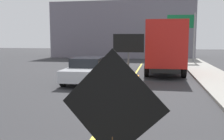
{
  "coord_description": "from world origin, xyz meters",
  "views": [
    {
      "loc": [
        1.53,
        -0.95,
        2.47
      ],
      "look_at": [
        0.36,
        5.51,
        1.65
      ],
      "focal_mm": 40.82,
      "sensor_mm": 36.0,
      "label": 1
    }
  ],
  "objects": [
    {
      "name": "traffic_cone_far_lane",
      "position": [
        0.59,
        10.32,
        0.37
      ],
      "size": [
        0.36,
        0.36,
        0.76
      ],
      "color": "black",
      "rests_on": "ground"
    },
    {
      "name": "far_building_block",
      "position": [
        -3.16,
        34.34,
        3.54
      ],
      "size": [
        18.09,
        8.29,
        7.09
      ],
      "primitive_type": "cube",
      "color": "slate",
      "rests_on": "ground"
    },
    {
      "name": "traffic_cone_mid_lane",
      "position": [
        0.44,
        7.44,
        0.34
      ],
      "size": [
        0.36,
        0.36,
        0.69
      ],
      "color": "black",
      "rests_on": "ground"
    },
    {
      "name": "box_truck",
      "position": [
        2.01,
        17.66,
        1.91
      ],
      "size": [
        2.62,
        7.92,
        3.58
      ],
      "color": "black",
      "rests_on": "ground"
    },
    {
      "name": "lane_center_stripe",
      "position": [
        0.0,
        6.0,
        0.0
      ],
      "size": [
        0.14,
        36.0,
        0.01
      ],
      "primitive_type": "cube",
      "color": "yellow",
      "rests_on": "ground"
    },
    {
      "name": "traffic_cone_near_sign",
      "position": [
        0.64,
        4.54,
        0.29
      ],
      "size": [
        0.36,
        0.36,
        0.59
      ],
      "color": "black",
      "rests_on": "ground"
    },
    {
      "name": "roadwork_sign",
      "position": [
        0.91,
        2.56,
        1.47
      ],
      "size": [
        1.61,
        0.32,
        2.33
      ],
      "color": "#593819",
      "rests_on": "ground"
    },
    {
      "name": "arrow_board_trailer",
      "position": [
        0.02,
        12.23,
        0.48
      ],
      "size": [
        1.6,
        1.85,
        2.7
      ],
      "color": "orange",
      "rests_on": "ground"
    },
    {
      "name": "pickup_car",
      "position": [
        -2.42,
        12.97,
        0.7
      ],
      "size": [
        2.06,
        4.61,
        1.38
      ],
      "color": "silver",
      "rests_on": "ground"
    },
    {
      "name": "highway_guide_sign",
      "position": [
        4.28,
        25.58,
        3.42
      ],
      "size": [
        2.79,
        0.3,
        5.0
      ],
      "color": "gray",
      "rests_on": "ground"
    }
  ]
}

